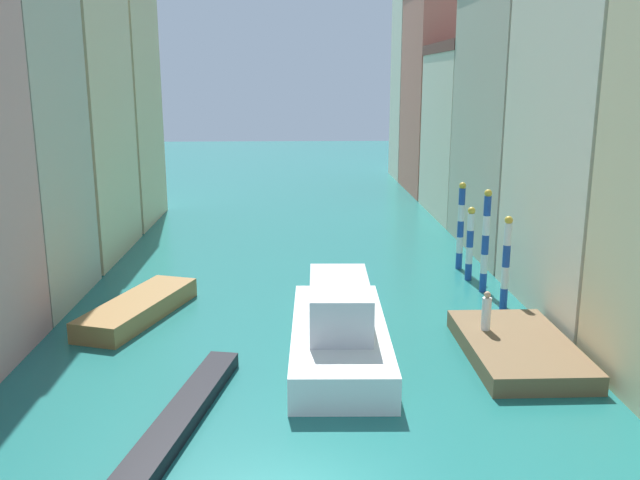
{
  "coord_description": "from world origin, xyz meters",
  "views": [
    {
      "loc": [
        -0.19,
        -14.55,
        10.23
      ],
      "look_at": [
        1.22,
        22.03,
        1.5
      ],
      "focal_mm": 37.78,
      "sensor_mm": 36.0,
      "label": 1
    }
  ],
  "objects_px": {
    "vaporetto_white": "(339,329)",
    "motorboat_0": "(139,308)",
    "mooring_pole_2": "(470,243)",
    "gondola_black": "(181,418)",
    "mooring_pole_0": "(506,262)",
    "person_on_dock": "(486,312)",
    "mooring_pole_1": "(485,240)",
    "waterfront_dock": "(518,348)",
    "mooring_pole_3": "(461,225)"
  },
  "relations": [
    {
      "from": "waterfront_dock",
      "to": "vaporetto_white",
      "type": "xyz_separation_m",
      "value": [
        -6.74,
        0.42,
        0.72
      ]
    },
    {
      "from": "mooring_pole_3",
      "to": "vaporetto_white",
      "type": "height_order",
      "value": "mooring_pole_3"
    },
    {
      "from": "mooring_pole_0",
      "to": "motorboat_0",
      "type": "distance_m",
      "value": 16.52
    },
    {
      "from": "mooring_pole_2",
      "to": "gondola_black",
      "type": "relative_size",
      "value": 0.43
    },
    {
      "from": "waterfront_dock",
      "to": "person_on_dock",
      "type": "relative_size",
      "value": 4.33
    },
    {
      "from": "mooring_pole_0",
      "to": "motorboat_0",
      "type": "relative_size",
      "value": 0.59
    },
    {
      "from": "mooring_pole_1",
      "to": "mooring_pole_0",
      "type": "bearing_deg",
      "value": -85.49
    },
    {
      "from": "waterfront_dock",
      "to": "gondola_black",
      "type": "xyz_separation_m",
      "value": [
        -11.92,
        -4.72,
        -0.11
      ]
    },
    {
      "from": "person_on_dock",
      "to": "mooring_pole_3",
      "type": "relative_size",
      "value": 0.32
    },
    {
      "from": "mooring_pole_2",
      "to": "gondola_black",
      "type": "xyz_separation_m",
      "value": [
        -12.6,
        -14.82,
        -1.76
      ]
    },
    {
      "from": "waterfront_dock",
      "to": "vaporetto_white",
      "type": "bearing_deg",
      "value": 176.41
    },
    {
      "from": "vaporetto_white",
      "to": "gondola_black",
      "type": "relative_size",
      "value": 1.07
    },
    {
      "from": "person_on_dock",
      "to": "gondola_black",
      "type": "distance_m",
      "value": 12.45
    },
    {
      "from": "mooring_pole_3",
      "to": "person_on_dock",
      "type": "bearing_deg",
      "value": -98.49
    },
    {
      "from": "gondola_black",
      "to": "mooring_pole_3",
      "type": "bearing_deg",
      "value": 53.37
    },
    {
      "from": "mooring_pole_1",
      "to": "vaporetto_white",
      "type": "xyz_separation_m",
      "value": [
        -7.64,
        -7.63,
        -1.55
      ]
    },
    {
      "from": "waterfront_dock",
      "to": "mooring_pole_1",
      "type": "height_order",
      "value": "mooring_pole_1"
    },
    {
      "from": "mooring_pole_2",
      "to": "motorboat_0",
      "type": "bearing_deg",
      "value": -162.17
    },
    {
      "from": "mooring_pole_2",
      "to": "gondola_black",
      "type": "height_order",
      "value": "mooring_pole_2"
    },
    {
      "from": "mooring_pole_0",
      "to": "person_on_dock",
      "type": "bearing_deg",
      "value": -115.55
    },
    {
      "from": "waterfront_dock",
      "to": "person_on_dock",
      "type": "bearing_deg",
      "value": 131.64
    },
    {
      "from": "waterfront_dock",
      "to": "mooring_pole_0",
      "type": "bearing_deg",
      "value": 78.41
    },
    {
      "from": "mooring_pole_3",
      "to": "gondola_black",
      "type": "relative_size",
      "value": 0.53
    },
    {
      "from": "waterfront_dock",
      "to": "person_on_dock",
      "type": "distance_m",
      "value": 1.8
    },
    {
      "from": "motorboat_0",
      "to": "vaporetto_white",
      "type": "bearing_deg",
      "value": -27.85
    },
    {
      "from": "waterfront_dock",
      "to": "motorboat_0",
      "type": "relative_size",
      "value": 0.91
    },
    {
      "from": "mooring_pole_1",
      "to": "motorboat_0",
      "type": "height_order",
      "value": "mooring_pole_1"
    },
    {
      "from": "mooring_pole_1",
      "to": "gondola_black",
      "type": "bearing_deg",
      "value": -135.09
    },
    {
      "from": "gondola_black",
      "to": "motorboat_0",
      "type": "relative_size",
      "value": 1.23
    },
    {
      "from": "person_on_dock",
      "to": "motorboat_0",
      "type": "xyz_separation_m",
      "value": [
        -14.35,
        3.87,
        -0.99
      ]
    },
    {
      "from": "mooring_pole_3",
      "to": "vaporetto_white",
      "type": "relative_size",
      "value": 0.5
    },
    {
      "from": "vaporetto_white",
      "to": "person_on_dock",
      "type": "bearing_deg",
      "value": 6.44
    },
    {
      "from": "vaporetto_white",
      "to": "motorboat_0",
      "type": "bearing_deg",
      "value": 152.15
    },
    {
      "from": "waterfront_dock",
      "to": "mooring_pole_2",
      "type": "height_order",
      "value": "mooring_pole_2"
    },
    {
      "from": "waterfront_dock",
      "to": "mooring_pole_3",
      "type": "xyz_separation_m",
      "value": [
        0.71,
        12.26,
        2.13
      ]
    },
    {
      "from": "motorboat_0",
      "to": "mooring_pole_1",
      "type": "bearing_deg",
      "value": 10.83
    },
    {
      "from": "waterfront_dock",
      "to": "mooring_pole_3",
      "type": "bearing_deg",
      "value": 86.67
    },
    {
      "from": "mooring_pole_2",
      "to": "gondola_black",
      "type": "distance_m",
      "value": 19.53
    },
    {
      "from": "motorboat_0",
      "to": "person_on_dock",
      "type": "bearing_deg",
      "value": -15.1
    },
    {
      "from": "waterfront_dock",
      "to": "mooring_pole_0",
      "type": "relative_size",
      "value": 1.56
    },
    {
      "from": "waterfront_dock",
      "to": "mooring_pole_2",
      "type": "xyz_separation_m",
      "value": [
        0.69,
        10.09,
        1.65
      ]
    },
    {
      "from": "mooring_pole_2",
      "to": "motorboat_0",
      "type": "relative_size",
      "value": 0.52
    },
    {
      "from": "person_on_dock",
      "to": "mooring_pole_3",
      "type": "xyz_separation_m",
      "value": [
        1.67,
        11.18,
        1.05
      ]
    },
    {
      "from": "mooring_pole_3",
      "to": "waterfront_dock",
      "type": "bearing_deg",
      "value": -93.33
    },
    {
      "from": "mooring_pole_0",
      "to": "vaporetto_white",
      "type": "height_order",
      "value": "mooring_pole_0"
    },
    {
      "from": "vaporetto_white",
      "to": "mooring_pole_0",
      "type": "bearing_deg",
      "value": 32.34
    },
    {
      "from": "person_on_dock",
      "to": "gondola_black",
      "type": "height_order",
      "value": "person_on_dock"
    },
    {
      "from": "mooring_pole_3",
      "to": "mooring_pole_1",
      "type": "bearing_deg",
      "value": -87.5
    },
    {
      "from": "waterfront_dock",
      "to": "mooring_pole_3",
      "type": "height_order",
      "value": "mooring_pole_3"
    },
    {
      "from": "mooring_pole_1",
      "to": "waterfront_dock",
      "type": "bearing_deg",
      "value": -96.35
    }
  ]
}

